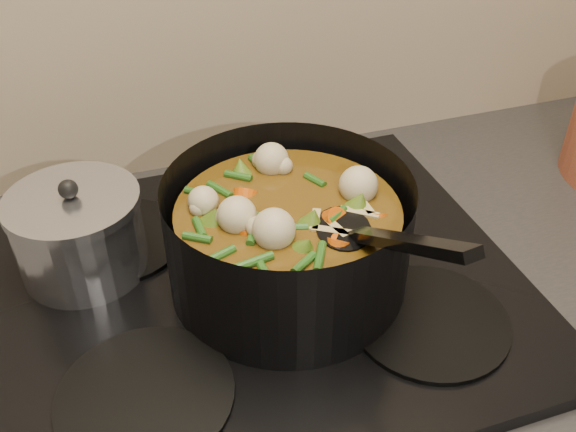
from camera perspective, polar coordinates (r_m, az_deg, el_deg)
name	(u,v)px	position (r m, az deg, el deg)	size (l,w,h in m)	color
stovetop	(261,284)	(0.79, -2.39, -6.07)	(0.62, 0.54, 0.03)	black
stockpot	(288,238)	(0.74, 0.04, -2.00)	(0.29, 0.38, 0.21)	black
saucepan	(79,233)	(0.81, -18.08, -1.45)	(0.16, 0.16, 0.13)	silver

